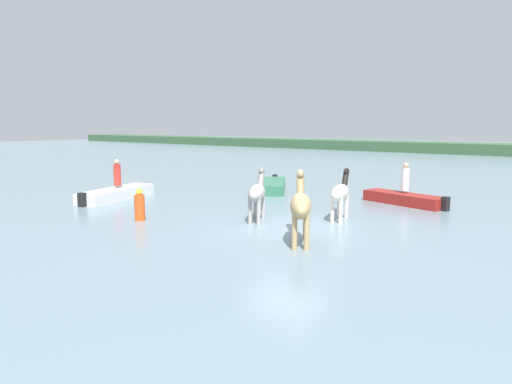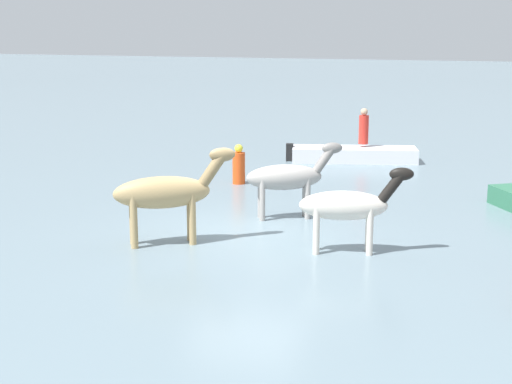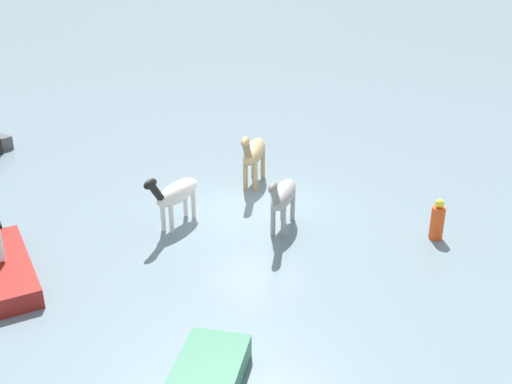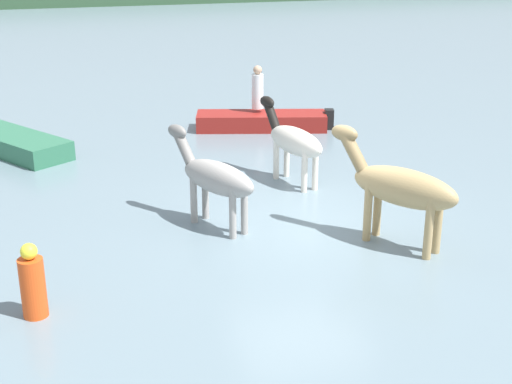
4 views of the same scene
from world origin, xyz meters
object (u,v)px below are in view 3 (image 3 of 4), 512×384
horse_chestnut_trailing (176,194)px  boat_skiff_near (8,270)px  buoy_channel_marker (437,221)px  horse_dark_mare (254,153)px  horse_dun_straggler (283,196)px

horse_chestnut_trailing → boat_skiff_near: (0.69, 4.49, -0.80)m
horse_chestnut_trailing → buoy_channel_marker: size_ratio=1.96×
horse_dark_mare → horse_chestnut_trailing: 3.70m
horse_dun_straggler → horse_chestnut_trailing: 2.93m
horse_chestnut_trailing → buoy_channel_marker: (-5.49, -4.39, -0.45)m
boat_skiff_near → horse_chestnut_trailing: bearing=97.0°
horse_dun_straggler → horse_chestnut_trailing: horse_dun_straggler is taller
horse_dun_straggler → boat_skiff_near: 7.08m
horse_dark_mare → boat_skiff_near: 8.18m
horse_dark_mare → horse_dun_straggler: horse_dark_mare is taller
horse_dark_mare → horse_dun_straggler: (-2.85, 1.72, -0.11)m
horse_chestnut_trailing → horse_dun_straggler: bearing=114.8°
horse_dun_straggler → buoy_channel_marker: size_ratio=1.91×
horse_chestnut_trailing → boat_skiff_near: bearing=-25.0°
boat_skiff_near → buoy_channel_marker: size_ratio=3.35×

